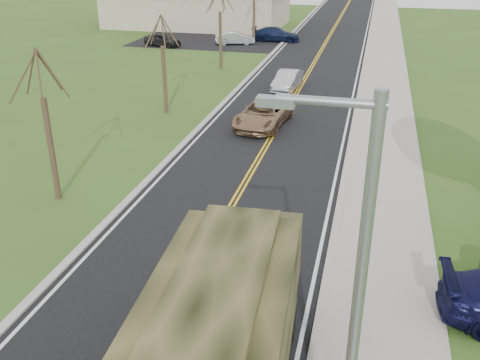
% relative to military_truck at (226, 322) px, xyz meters
% --- Properties ---
extents(road, '(8.00, 120.00, 0.01)m').
position_rel_military_truck_xyz_m(road, '(-2.37, 38.32, -2.19)').
color(road, black).
rests_on(road, ground).
extents(curb_right, '(0.30, 120.00, 0.12)m').
position_rel_military_truck_xyz_m(curb_right, '(1.78, 38.32, -2.13)').
color(curb_right, '#9E998E').
rests_on(curb_right, ground).
extents(sidewalk_right, '(3.20, 120.00, 0.10)m').
position_rel_military_truck_xyz_m(sidewalk_right, '(3.53, 38.32, -2.14)').
color(sidewalk_right, '#9E998E').
rests_on(sidewalk_right, ground).
extents(curb_left, '(0.30, 120.00, 0.10)m').
position_rel_military_truck_xyz_m(curb_left, '(-6.52, 38.32, -2.14)').
color(curb_left, '#9E998E').
rests_on(curb_left, ground).
extents(street_light, '(1.65, 0.22, 8.00)m').
position_rel_military_truck_xyz_m(street_light, '(2.53, -2.18, 2.24)').
color(street_light, gray).
rests_on(street_light, ground).
extents(bare_tree_a, '(1.93, 2.26, 6.08)m').
position_rel_military_truck_xyz_m(bare_tree_a, '(-9.38, 8.32, 0.43)').
color(bare_tree_a, '#38281C').
rests_on(bare_tree_a, ground).
extents(bare_tree_b, '(1.83, 2.14, 5.73)m').
position_rel_military_truck_xyz_m(bare_tree_b, '(-9.38, 20.32, 0.28)').
color(bare_tree_b, '#38281C').
rests_on(bare_tree_b, ground).
extents(bare_tree_c, '(2.04, 2.39, 6.42)m').
position_rel_military_truck_xyz_m(bare_tree_c, '(-9.38, 32.32, 0.58)').
color(bare_tree_c, '#38281C').
rests_on(bare_tree_c, ground).
extents(bare_tree_d, '(1.88, 2.20, 5.91)m').
position_rel_military_truck_xyz_m(bare_tree_d, '(-9.38, 44.32, 0.36)').
color(bare_tree_d, '#38281C').
rests_on(bare_tree_d, ground).
extents(commercial_building, '(25.50, 21.50, 5.65)m').
position_rel_military_truck_xyz_m(commercial_building, '(-18.36, 54.29, 0.49)').
color(commercial_building, tan).
rests_on(commercial_building, ground).
extents(military_truck, '(3.15, 7.84, 3.83)m').
position_rel_military_truck_xyz_m(military_truck, '(0.00, 0.00, 0.00)').
color(military_truck, black).
rests_on(military_truck, ground).
extents(suv_champagne, '(2.88, 5.33, 1.42)m').
position_rel_military_truck_xyz_m(suv_champagne, '(-3.17, 19.30, -1.48)').
color(suv_champagne, '#917051').
rests_on(suv_champagne, ground).
extents(sedan_silver, '(1.69, 4.04, 1.30)m').
position_rel_military_truck_xyz_m(sedan_silver, '(-3.17, 27.36, -1.55)').
color(sedan_silver, silver).
rests_on(sedan_silver, ground).
extents(lot_car_dark, '(3.95, 2.37, 1.26)m').
position_rel_military_truck_xyz_m(lot_car_dark, '(-17.51, 40.32, -1.57)').
color(lot_car_dark, black).
rests_on(lot_car_dark, ground).
extents(lot_car_silver, '(4.04, 2.60, 1.26)m').
position_rel_military_truck_xyz_m(lot_car_silver, '(-11.00, 43.06, -1.57)').
color(lot_car_silver, silver).
rests_on(lot_car_silver, ground).
extents(lot_car_navy, '(4.92, 2.26, 1.39)m').
position_rel_military_truck_xyz_m(lot_car_navy, '(-7.37, 45.71, -1.50)').
color(lot_car_navy, '#0E1734').
rests_on(lot_car_navy, ground).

